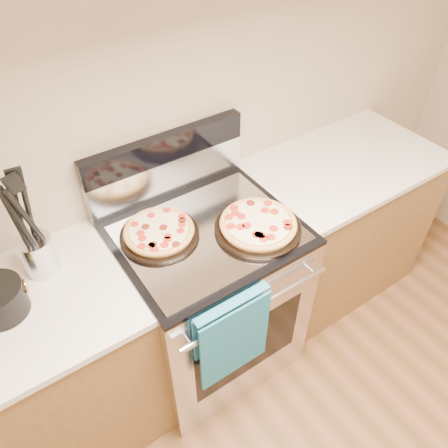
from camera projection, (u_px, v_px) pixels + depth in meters
wall_back at (156, 103)px, 1.76m from camera, size 4.00×0.00×4.00m
range_body at (208, 298)px, 2.16m from camera, size 0.76×0.68×0.90m
oven_window at (248, 348)px, 1.96m from camera, size 0.56×0.01×0.40m
cooktop at (205, 231)px, 1.85m from camera, size 0.76×0.68×0.02m
backsplash_lower at (168, 176)px, 1.97m from camera, size 0.76×0.06×0.18m
backsplash_upper at (165, 148)px, 1.87m from camera, size 0.76×0.06×0.12m
oven_handle at (258, 307)px, 1.70m from camera, size 0.70×0.03×0.03m
dish_towel at (232, 336)px, 1.72m from camera, size 0.32×0.05×0.42m
foil_sheet at (209, 233)px, 1.82m from camera, size 0.70×0.55×0.01m
cabinet_left at (27, 390)px, 1.83m from camera, size 1.00×0.62×0.88m
cabinet_right at (332, 228)px, 2.55m from camera, size 1.00×0.62×0.88m
countertop_right at (347, 163)px, 2.24m from camera, size 1.02×0.64×0.03m
pepperoni_pizza_back at (159, 232)px, 1.79m from camera, size 0.41×0.41×0.04m
pepperoni_pizza_front at (258, 225)px, 1.82m from camera, size 0.39×0.39×0.05m
utensil_crock at (39, 255)px, 1.64m from camera, size 0.16×0.16×0.16m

